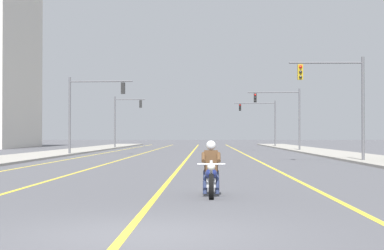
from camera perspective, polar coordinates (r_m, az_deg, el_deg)
name	(u,v)px	position (r m, az deg, el deg)	size (l,w,h in m)	color
ground_plane	(141,234)	(10.48, -4.64, -9.71)	(400.00, 400.00, 0.00)	#515156
lane_stripe_center	(191,153)	(55.34, -0.06, -2.56)	(0.16, 100.00, 0.01)	yellow
lane_stripe_left	(143,153)	(55.60, -4.41, -2.55)	(0.16, 100.00, 0.01)	yellow
lane_stripe_right	(243,153)	(55.42, 4.61, -2.56)	(0.16, 100.00, 0.01)	yellow
lane_stripe_far_left	(103,153)	(56.06, -8.01, -2.53)	(0.16, 100.00, 0.01)	yellow
sidewalk_kerb_right	(340,154)	(51.42, 13.15, -2.59)	(4.40, 110.00, 0.14)	#9E998E
sidewalk_kerb_left	(47,154)	(51.90, -12.87, -2.57)	(4.40, 110.00, 0.14)	#9E998E
motorcycle_with_rider	(211,174)	(16.69, 1.72, -4.40)	(0.70, 2.19, 1.46)	black
traffic_signal_near_right	(342,93)	(38.28, 13.30, 2.81)	(4.41, 0.38, 6.20)	#56565B
traffic_signal_near_left	(88,103)	(51.00, -9.32, 1.93)	(5.13, 0.46, 6.20)	#56565B
traffic_signal_mid_right	(284,110)	(63.57, 8.27, 1.37)	(5.21, 0.52, 6.20)	#56565B
traffic_signal_mid_left	(123,115)	(76.09, -6.18, 0.92)	(3.71, 0.37, 6.20)	#56565B
traffic_signal_far_right	(263,116)	(85.15, 6.38, 0.81)	(5.56, 0.55, 6.20)	#56565B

